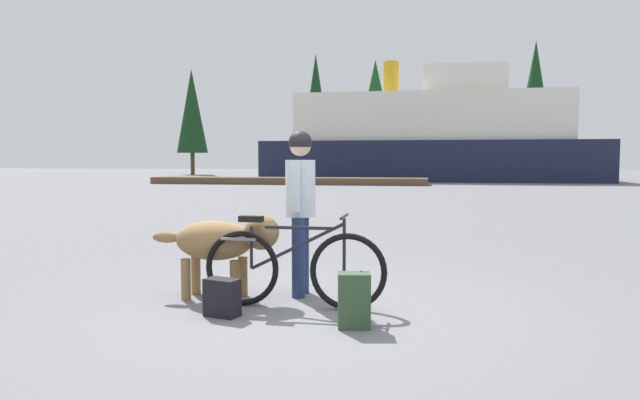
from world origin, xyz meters
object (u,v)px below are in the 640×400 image
(person_cyclist, at_px, (300,196))
(backpack, at_px, (354,300))
(bicycle, at_px, (293,267))
(ferry_boat, at_px, (431,139))
(handbag_pannier, at_px, (222,298))
(dog, at_px, (223,241))

(person_cyclist, distance_m, backpack, 1.56)
(bicycle, height_order, backpack, bicycle)
(person_cyclist, distance_m, ferry_boat, 35.47)
(handbag_pannier, bearing_deg, dog, 108.81)
(dog, distance_m, ferry_boat, 35.82)
(person_cyclist, bearing_deg, dog, -159.52)
(bicycle, distance_m, ferry_boat, 36.05)
(backpack, xyz_separation_m, handbag_pannier, (-1.26, 0.14, -0.06))
(person_cyclist, bearing_deg, backpack, -56.95)
(dog, xyz_separation_m, handbag_pannier, (0.23, -0.68, -0.43))
(bicycle, height_order, dog, bicycle)
(dog, relative_size, backpack, 2.90)
(dog, relative_size, ferry_boat, 0.06)
(dog, height_order, ferry_boat, ferry_boat)
(dog, relative_size, handbag_pannier, 3.95)
(dog, xyz_separation_m, ferry_boat, (2.34, 35.67, 2.27))
(ferry_boat, bearing_deg, person_cyclist, -92.54)
(handbag_pannier, height_order, ferry_boat, ferry_boat)
(bicycle, distance_m, backpack, 0.90)
(backpack, bearing_deg, person_cyclist, 123.05)
(bicycle, height_order, handbag_pannier, bicycle)
(person_cyclist, xyz_separation_m, backpack, (0.72, -1.11, -0.84))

